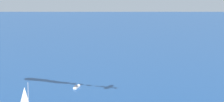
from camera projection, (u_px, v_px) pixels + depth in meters
motorboat_outer_ring_b at (77, 87)px, 160.84m from camera, size 5.14×3.04×1.46m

